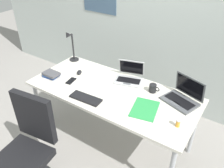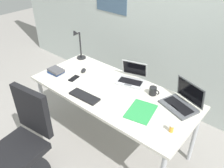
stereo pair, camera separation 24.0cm
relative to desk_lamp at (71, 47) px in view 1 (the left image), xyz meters
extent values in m
plane|color=gray|center=(0.80, -0.28, -0.94)|extent=(12.00, 12.00, 0.00)
cube|color=#B2BCB7|center=(0.80, 0.82, 0.36)|extent=(6.00, 0.12, 2.60)
cube|color=silver|center=(0.80, -0.28, -0.21)|extent=(1.80, 0.80, 0.03)
cylinder|color=#B2B5BA|center=(-0.04, -0.62, -0.58)|extent=(0.04, 0.04, 0.71)
cylinder|color=#B2B5BA|center=(-0.04, 0.06, -0.58)|extent=(0.04, 0.04, 0.71)
cylinder|color=#B2B5BA|center=(1.64, 0.06, -0.58)|extent=(0.04, 0.04, 0.71)
cylinder|color=black|center=(0.00, 0.03, -0.19)|extent=(0.12, 0.12, 0.02)
cylinder|color=black|center=(0.00, 0.03, -0.01)|extent=(0.02, 0.02, 0.34)
cylinder|color=black|center=(0.00, -0.01, 0.16)|extent=(0.01, 0.08, 0.01)
cone|color=black|center=(0.00, -0.05, 0.16)|extent=(0.07, 0.09, 0.09)
cube|color=#515459|center=(1.47, -0.08, -0.19)|extent=(0.38, 0.32, 0.02)
cube|color=black|center=(1.47, -0.08, -0.18)|extent=(0.31, 0.21, 0.00)
cube|color=#595B60|center=(1.44, -0.15, -0.18)|extent=(0.10, 0.08, 0.00)
cube|color=#515459|center=(1.51, 0.04, -0.07)|extent=(0.32, 0.15, 0.23)
cube|color=black|center=(1.51, 0.03, -0.06)|extent=(0.29, 0.12, 0.19)
cube|color=#B7BABC|center=(0.86, -0.04, -0.19)|extent=(0.34, 0.28, 0.02)
cube|color=black|center=(0.86, -0.04, -0.18)|extent=(0.28, 0.18, 0.00)
cube|color=#595B60|center=(0.88, -0.10, -0.18)|extent=(0.09, 0.07, 0.00)
cube|color=#B7BABC|center=(0.83, 0.09, -0.08)|extent=(0.30, 0.14, 0.20)
cube|color=black|center=(0.83, 0.08, -0.08)|extent=(0.27, 0.12, 0.16)
cube|color=black|center=(0.67, -0.55, -0.19)|extent=(0.34, 0.14, 0.02)
ellipsoid|color=black|center=(0.28, -0.20, -0.18)|extent=(0.10, 0.11, 0.03)
cube|color=black|center=(0.32, -0.38, -0.19)|extent=(0.08, 0.14, 0.01)
cylinder|color=gold|center=(1.57, -0.42, -0.16)|extent=(0.04, 0.04, 0.06)
cylinder|color=white|center=(1.57, -0.42, -0.13)|extent=(0.04, 0.04, 0.01)
cube|color=navy|center=(0.06, -0.43, -0.18)|extent=(0.17, 0.15, 0.03)
cube|color=#4C4C51|center=(0.07, -0.43, -0.15)|extent=(0.18, 0.13, 0.03)
cube|color=green|center=(1.23, -0.37, -0.19)|extent=(0.29, 0.35, 0.01)
cylinder|color=black|center=(1.17, -0.06, -0.15)|extent=(0.08, 0.08, 0.09)
torus|color=black|center=(1.22, -0.06, -0.15)|extent=(0.05, 0.01, 0.05)
cube|color=black|center=(0.47, -1.26, -0.52)|extent=(0.49, 0.49, 0.07)
cube|color=black|center=(0.44, -1.01, -0.21)|extent=(0.42, 0.12, 0.48)
camera|label=1|loc=(1.91, -1.95, 1.19)|focal=37.09mm
camera|label=2|loc=(2.10, -1.81, 1.19)|focal=37.09mm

